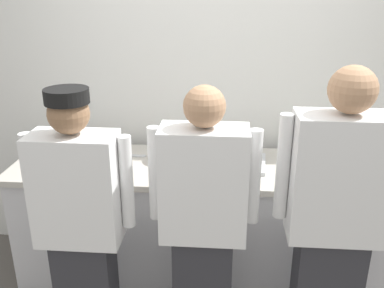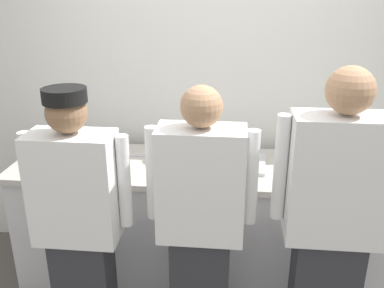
% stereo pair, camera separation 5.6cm
% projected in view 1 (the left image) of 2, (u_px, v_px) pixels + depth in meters
% --- Properties ---
extents(wall_back, '(4.17, 0.10, 2.71)m').
position_uv_depth(wall_back, '(210.00, 87.00, 3.14)').
color(wall_back, silver).
rests_on(wall_back, ground).
extents(prep_counter, '(2.66, 0.71, 0.93)m').
position_uv_depth(prep_counter, '(206.00, 224.00, 3.01)').
color(prep_counter, silver).
rests_on(prep_counter, ground).
extents(chef_near_left, '(0.59, 0.24, 1.61)m').
position_uv_depth(chef_near_left, '(81.00, 224.00, 2.26)').
color(chef_near_left, '#2D2D33').
rests_on(chef_near_left, ground).
extents(chef_center, '(0.60, 0.24, 1.62)m').
position_uv_depth(chef_center, '(203.00, 223.00, 2.27)').
color(chef_center, '#2D2D33').
rests_on(chef_center, ground).
extents(chef_far_right, '(0.63, 0.24, 1.74)m').
position_uv_depth(chef_far_right, '(334.00, 222.00, 2.17)').
color(chef_far_right, '#2D2D33').
rests_on(chef_far_right, ground).
extents(plate_stack_front, '(0.21, 0.21, 0.10)m').
position_uv_depth(plate_stack_front, '(167.00, 154.00, 2.90)').
color(plate_stack_front, white).
rests_on(plate_stack_front, prep_counter).
extents(plate_stack_rear, '(0.25, 0.25, 0.10)m').
position_uv_depth(plate_stack_rear, '(305.00, 157.00, 2.86)').
color(plate_stack_rear, white).
rests_on(plate_stack_rear, prep_counter).
extents(mixing_bowl_steel, '(0.36, 0.36, 0.10)m').
position_uv_depth(mixing_bowl_steel, '(69.00, 154.00, 2.90)').
color(mixing_bowl_steel, '#B7BABF').
rests_on(mixing_bowl_steel, prep_counter).
extents(sheet_tray, '(0.43, 0.38, 0.02)m').
position_uv_depth(sheet_tray, '(235.00, 162.00, 2.86)').
color(sheet_tray, '#B7BABF').
rests_on(sheet_tray, prep_counter).
extents(squeeze_bottle_primary, '(0.06, 0.06, 0.18)m').
position_uv_depth(squeeze_bottle_primary, '(308.00, 168.00, 2.59)').
color(squeeze_bottle_primary, '#56A333').
rests_on(squeeze_bottle_primary, prep_counter).
extents(squeeze_bottle_secondary, '(0.06, 0.06, 0.21)m').
position_uv_depth(squeeze_bottle_secondary, '(177.00, 164.00, 2.62)').
color(squeeze_bottle_secondary, red).
rests_on(squeeze_bottle_secondary, prep_counter).
extents(squeeze_bottle_spare, '(0.05, 0.05, 0.18)m').
position_uv_depth(squeeze_bottle_spare, '(194.00, 164.00, 2.65)').
color(squeeze_bottle_spare, '#56A333').
rests_on(squeeze_bottle_spare, prep_counter).
extents(ramekin_green_sauce, '(0.08, 0.08, 0.04)m').
position_uv_depth(ramekin_green_sauce, '(380.00, 173.00, 2.68)').
color(ramekin_green_sauce, white).
rests_on(ramekin_green_sauce, prep_counter).
extents(ramekin_yellow_sauce, '(0.11, 0.11, 0.04)m').
position_uv_depth(ramekin_yellow_sauce, '(189.00, 166.00, 2.78)').
color(ramekin_yellow_sauce, white).
rests_on(ramekin_yellow_sauce, prep_counter).
extents(deli_cup, '(0.09, 0.09, 0.10)m').
position_uv_depth(deli_cup, '(333.00, 154.00, 2.90)').
color(deli_cup, white).
rests_on(deli_cup, prep_counter).
extents(chefs_knife, '(0.28, 0.03, 0.02)m').
position_uv_depth(chefs_knife, '(124.00, 155.00, 3.00)').
color(chefs_knife, '#B7BABF').
rests_on(chefs_knife, prep_counter).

